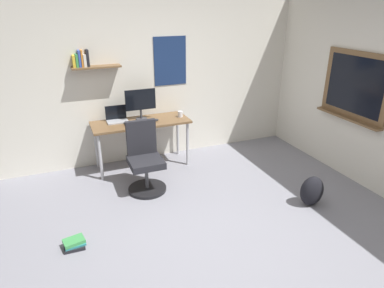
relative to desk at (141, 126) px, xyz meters
The scene contains 11 objects.
ground_plane 2.21m from the desk, 81.70° to the right, with size 5.20×5.20×0.00m, color gray.
wall_back 0.80m from the desk, 50.60° to the left, with size 5.00×0.30×2.60m.
desk is the anchor object (origin of this frame).
office_chair 0.76m from the desk, 101.25° to the right, with size 0.52×0.52×0.95m.
laptop 0.38m from the desk, 156.92° to the left, with size 0.31×0.21×0.23m.
monitor_primary 0.36m from the desk, 68.25° to the left, with size 0.46×0.17×0.46m.
keyboard 0.14m from the desk, 135.58° to the right, with size 0.37×0.13×0.02m, color black.
computer_mouse 0.24m from the desk, 18.93° to the right, with size 0.10×0.06×0.03m, color #262628.
coffee_mug 0.64m from the desk, ahead, with size 0.08×0.08×0.09m, color silver.
backpack 2.58m from the desk, 48.19° to the right, with size 0.32×0.22×0.39m, color black.
book_stack_on_floor 2.10m from the desk, 125.51° to the right, with size 0.24×0.19×0.10m.
Camera 1 is at (-1.41, -2.70, 2.39)m, focal length 31.89 mm.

